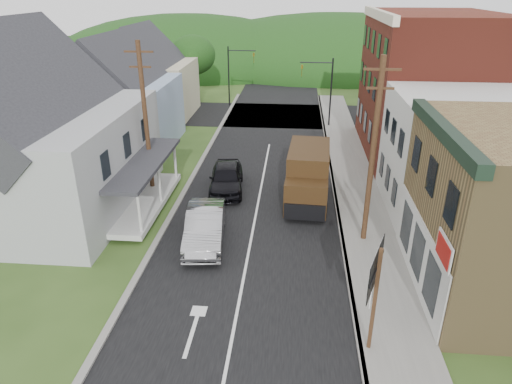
% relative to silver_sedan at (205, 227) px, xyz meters
% --- Properties ---
extents(ground, '(120.00, 120.00, 0.00)m').
position_rel_silver_sedan_xyz_m(ground, '(2.23, -2.68, -0.85)').
color(ground, '#2D4719').
rests_on(ground, ground).
extents(road, '(9.00, 90.00, 0.02)m').
position_rel_silver_sedan_xyz_m(road, '(2.23, 7.32, -0.85)').
color(road, black).
rests_on(road, ground).
extents(cross_road, '(60.00, 9.00, 0.02)m').
position_rel_silver_sedan_xyz_m(cross_road, '(2.23, 24.32, -0.85)').
color(cross_road, black).
rests_on(cross_road, ground).
extents(sidewalk_right, '(2.80, 55.00, 0.15)m').
position_rel_silver_sedan_xyz_m(sidewalk_right, '(8.13, 5.32, -0.77)').
color(sidewalk_right, slate).
rests_on(sidewalk_right, ground).
extents(curb_right, '(0.20, 55.00, 0.15)m').
position_rel_silver_sedan_xyz_m(curb_right, '(6.78, 5.32, -0.77)').
color(curb_right, slate).
rests_on(curb_right, ground).
extents(curb_left, '(0.30, 55.00, 0.12)m').
position_rel_silver_sedan_xyz_m(curb_left, '(-2.42, 5.32, -0.79)').
color(curb_left, slate).
rests_on(curb_left, ground).
extents(storefront_white, '(8.00, 7.00, 6.50)m').
position_rel_silver_sedan_xyz_m(storefront_white, '(13.53, 4.82, 2.40)').
color(storefront_white, silver).
rests_on(storefront_white, ground).
extents(storefront_red, '(8.00, 12.00, 10.00)m').
position_rel_silver_sedan_xyz_m(storefront_red, '(13.53, 14.32, 4.15)').
color(storefront_red, maroon).
rests_on(storefront_red, ground).
extents(house_gray, '(10.20, 12.24, 8.35)m').
position_rel_silver_sedan_xyz_m(house_gray, '(-9.77, 3.32, 3.39)').
color(house_gray, '#ACAEB2').
rests_on(house_gray, ground).
extents(house_blue, '(7.14, 8.16, 7.28)m').
position_rel_silver_sedan_xyz_m(house_blue, '(-8.77, 14.32, 2.84)').
color(house_blue, '#9AADD3').
rests_on(house_blue, ground).
extents(house_cream, '(7.14, 8.16, 7.28)m').
position_rel_silver_sedan_xyz_m(house_cream, '(-9.27, 23.32, 2.84)').
color(house_cream, beige).
rests_on(house_cream, ground).
extents(utility_pole_right, '(1.60, 0.26, 9.00)m').
position_rel_silver_sedan_xyz_m(utility_pole_right, '(7.83, 0.82, 3.81)').
color(utility_pole_right, '#472D19').
rests_on(utility_pole_right, ground).
extents(utility_pole_left, '(1.60, 0.26, 9.00)m').
position_rel_silver_sedan_xyz_m(utility_pole_left, '(-4.27, 5.32, 3.81)').
color(utility_pole_left, '#472D19').
rests_on(utility_pole_left, ground).
extents(traffic_signal_right, '(2.87, 0.20, 6.00)m').
position_rel_silver_sedan_xyz_m(traffic_signal_right, '(6.53, 20.82, 2.91)').
color(traffic_signal_right, black).
rests_on(traffic_signal_right, ground).
extents(traffic_signal_left, '(2.87, 0.20, 6.00)m').
position_rel_silver_sedan_xyz_m(traffic_signal_left, '(-2.07, 27.82, 2.91)').
color(traffic_signal_left, black).
rests_on(traffic_signal_left, ground).
extents(tree_left_b, '(4.80, 4.80, 6.94)m').
position_rel_silver_sedan_xyz_m(tree_left_b, '(-14.77, 9.32, 4.04)').
color(tree_left_b, '#382616').
rests_on(tree_left_b, ground).
extents(tree_left_c, '(5.80, 5.80, 8.41)m').
position_rel_silver_sedan_xyz_m(tree_left_c, '(-16.77, 17.32, 5.09)').
color(tree_left_c, '#382616').
rests_on(tree_left_c, ground).
extents(tree_left_d, '(4.80, 4.80, 6.94)m').
position_rel_silver_sedan_xyz_m(tree_left_d, '(-6.77, 29.32, 4.04)').
color(tree_left_d, '#382616').
rests_on(tree_left_d, ground).
extents(forested_ridge, '(90.00, 30.00, 16.00)m').
position_rel_silver_sedan_xyz_m(forested_ridge, '(2.23, 52.32, -0.85)').
color(forested_ridge, '#193810').
rests_on(forested_ridge, ground).
extents(silver_sedan, '(2.35, 5.32, 1.70)m').
position_rel_silver_sedan_xyz_m(silver_sedan, '(0.00, 0.00, 0.00)').
color(silver_sedan, '#A6A5A9').
rests_on(silver_sedan, ground).
extents(dark_sedan, '(2.46, 5.10, 1.68)m').
position_rel_silver_sedan_xyz_m(dark_sedan, '(0.13, 6.24, -0.01)').
color(dark_sedan, black).
rests_on(dark_sedan, ground).
extents(delivery_van, '(2.65, 5.80, 3.17)m').
position_rel_silver_sedan_xyz_m(delivery_van, '(5.07, 5.08, 0.76)').
color(delivery_van, '#321F0D').
rests_on(delivery_van, ground).
extents(route_sign_cluster, '(0.84, 2.18, 4.00)m').
position_rel_silver_sedan_xyz_m(route_sign_cluster, '(7.02, -6.77, 1.89)').
color(route_sign_cluster, '#472D19').
rests_on(route_sign_cluster, sidewalk_right).
extents(warning_sign, '(0.15, 0.74, 2.70)m').
position_rel_silver_sedan_xyz_m(warning_sign, '(8.13, 2.56, 1.03)').
color(warning_sign, black).
rests_on(warning_sign, sidewalk_right).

